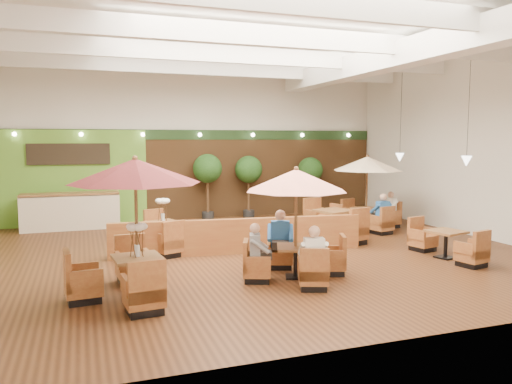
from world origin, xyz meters
name	(u,v)px	position (x,y,z in m)	size (l,w,h in m)	color
room	(246,112)	(0.25, 1.22, 3.63)	(14.04, 14.00, 5.52)	#381E0F
service_counter	(71,211)	(-4.40, 5.10, 0.58)	(3.00, 0.75, 1.18)	beige
booth_divider	(239,236)	(-0.31, 0.03, 0.45)	(6.44, 0.18, 0.89)	brown
table_0	(132,197)	(-3.17, -2.68, 1.85)	(2.48, 2.57, 2.59)	brown
table_1	(296,201)	(0.13, -2.49, 1.61)	(2.41, 2.41, 2.33)	brown
table_2	(367,178)	(4.58, 1.98, 1.65)	(2.42, 2.42, 2.40)	brown
table_3	(163,231)	(-2.05, 1.20, 0.49)	(1.05, 2.60, 1.50)	brown
table_4	(446,245)	(4.28, -2.11, 0.33)	(0.93, 2.40, 0.86)	brown
table_5	(334,224)	(2.95, 1.12, 0.40)	(1.14, 2.91, 1.04)	brown
topiary_0	(208,171)	(0.17, 5.30, 1.77)	(1.02, 1.02, 2.38)	black
topiary_1	(249,172)	(1.70, 5.30, 1.71)	(0.99, 0.99, 2.30)	black
topiary_2	(310,172)	(4.16, 5.30, 1.65)	(0.95, 0.95, 2.21)	black
diner_0	(314,251)	(0.13, -3.34, 0.75)	(0.43, 0.38, 0.79)	white
diner_1	(280,234)	(0.13, -1.64, 0.78)	(0.47, 0.44, 0.85)	#2761AC
diner_2	(257,246)	(-0.72, -2.49, 0.74)	(0.37, 0.40, 0.74)	gray
diner_3	(382,209)	(4.58, 1.11, 0.75)	(0.40, 0.34, 0.79)	#2761AC
diner_4	(390,205)	(5.45, 1.98, 0.73)	(0.36, 0.40, 0.73)	white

